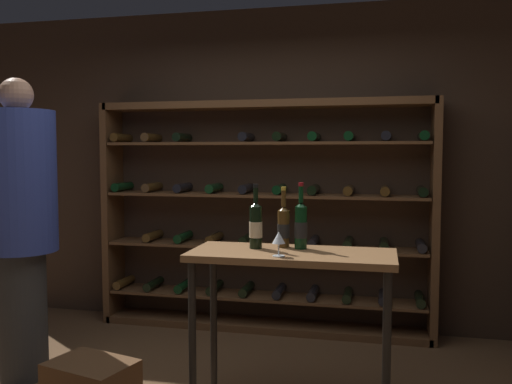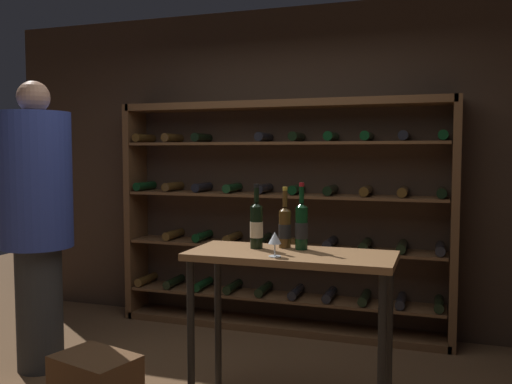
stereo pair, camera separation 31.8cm
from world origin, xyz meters
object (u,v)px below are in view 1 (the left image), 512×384
(tasting_table, at_px, (292,274))
(wine_bottle_gold_foil, at_px, (256,225))
(wine_bottle_red_label, at_px, (284,226))
(wine_bottle_black_capsule, at_px, (301,225))
(wine_glass_stemmed_left, at_px, (279,239))
(person_host_in_suit, at_px, (20,215))
(wine_rack, at_px, (264,218))

(tasting_table, bearing_deg, wine_bottle_gold_foil, 164.70)
(wine_bottle_red_label, relative_size, wine_bottle_gold_foil, 0.95)
(wine_bottle_black_capsule, height_order, wine_glass_stemmed_left, wine_bottle_black_capsule)
(wine_bottle_gold_foil, bearing_deg, person_host_in_suit, 178.95)
(person_host_in_suit, distance_m, wine_glass_stemmed_left, 1.81)
(wine_bottle_red_label, xyz_separation_m, wine_bottle_gold_foil, (-0.15, -0.07, 0.01))
(wine_glass_stemmed_left, bearing_deg, wine_rack, 104.91)
(person_host_in_suit, distance_m, wine_bottle_black_capsule, 1.87)
(wine_bottle_red_label, xyz_separation_m, wine_glass_stemmed_left, (0.03, -0.29, -0.03))
(wine_rack, height_order, wine_bottle_gold_foil, wine_rack)
(person_host_in_suit, relative_size, wine_bottle_black_capsule, 5.10)
(wine_bottle_gold_foil, xyz_separation_m, wine_bottle_black_capsule, (0.26, 0.05, 0.00))
(person_host_in_suit, relative_size, wine_bottle_gold_foil, 5.24)
(person_host_in_suit, height_order, wine_glass_stemmed_left, person_host_in_suit)
(wine_bottle_red_label, xyz_separation_m, wine_bottle_black_capsule, (0.11, -0.03, 0.01))
(tasting_table, xyz_separation_m, wine_bottle_gold_foil, (-0.23, 0.06, 0.27))
(wine_rack, xyz_separation_m, wine_bottle_gold_foil, (0.25, -1.38, 0.12))
(wine_rack, xyz_separation_m, wine_glass_stemmed_left, (0.43, -1.60, 0.08))
(person_host_in_suit, relative_size, wine_glass_stemmed_left, 14.63)
(wine_bottle_black_capsule, bearing_deg, wine_bottle_gold_foil, -170.17)
(wine_rack, distance_m, tasting_table, 1.53)
(tasting_table, xyz_separation_m, person_host_in_suit, (-1.84, 0.09, 0.28))
(person_host_in_suit, height_order, wine_bottle_black_capsule, person_host_in_suit)
(wine_rack, bearing_deg, wine_bottle_red_label, -72.97)
(person_host_in_suit, xyz_separation_m, wine_bottle_red_label, (1.77, 0.04, -0.03))
(tasting_table, bearing_deg, wine_rack, 108.21)
(person_host_in_suit, xyz_separation_m, wine_glass_stemmed_left, (1.79, -0.25, -0.06))
(tasting_table, height_order, wine_bottle_black_capsule, wine_bottle_black_capsule)
(tasting_table, height_order, wine_bottle_gold_foil, wine_bottle_gold_foil)
(wine_bottle_red_label, height_order, wine_glass_stemmed_left, wine_bottle_red_label)
(tasting_table, relative_size, wine_bottle_black_capsule, 2.99)
(wine_bottle_red_label, bearing_deg, tasting_table, -61.29)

